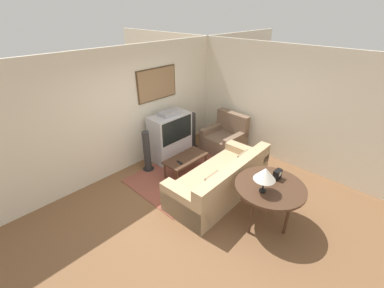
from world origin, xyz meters
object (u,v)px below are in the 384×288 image
(mantel_clock, at_px, (277,174))
(speaker_tower_right, at_px, (193,132))
(console_table, at_px, (270,189))
(table_lamp, at_px, (265,174))
(armchair, at_px, (225,139))
(speaker_tower_left, at_px, (147,152))
(tv, at_px, (170,136))
(couch, at_px, (221,181))
(coffee_table, at_px, (186,159))

(mantel_clock, bearing_deg, speaker_tower_right, 72.93)
(console_table, bearing_deg, table_lamp, 174.11)
(armchair, relative_size, speaker_tower_left, 1.00)
(table_lamp, bearing_deg, tv, 78.42)
(console_table, bearing_deg, mantel_clock, 5.03)
(console_table, distance_m, mantel_clock, 0.29)
(mantel_clock, xyz_separation_m, speaker_tower_right, (0.85, 2.78, -0.42))
(couch, distance_m, mantel_clock, 1.18)
(couch, height_order, armchair, armchair)
(couch, relative_size, table_lamp, 5.22)
(tv, distance_m, coffee_table, 0.86)
(armchair, bearing_deg, mantel_clock, -30.47)
(armchair, distance_m, console_table, 2.65)
(tv, bearing_deg, console_table, -97.16)
(tv, bearing_deg, couch, -99.31)
(table_lamp, bearing_deg, console_table, -5.89)
(couch, bearing_deg, table_lamp, 72.61)
(armchair, height_order, speaker_tower_right, speaker_tower_right)
(mantel_clock, relative_size, speaker_tower_right, 0.17)
(coffee_table, xyz_separation_m, console_table, (-0.10, -2.05, 0.35))
(mantel_clock, height_order, speaker_tower_left, speaker_tower_left)
(speaker_tower_right, bearing_deg, coffee_table, -143.22)
(mantel_clock, bearing_deg, couch, 100.32)
(armchair, distance_m, mantel_clock, 2.52)
(speaker_tower_left, relative_size, speaker_tower_right, 1.00)
(speaker_tower_right, bearing_deg, speaker_tower_left, 180.00)
(armchair, xyz_separation_m, console_table, (-1.57, -2.09, 0.42))
(speaker_tower_left, bearing_deg, table_lamp, -86.54)
(coffee_table, bearing_deg, armchair, 1.55)
(couch, bearing_deg, console_table, 84.67)
(couch, height_order, speaker_tower_right, speaker_tower_right)
(tv, height_order, couch, tv)
(table_lamp, xyz_separation_m, mantel_clock, (0.47, -0.00, -0.24))
(table_lamp, relative_size, speaker_tower_right, 0.45)
(speaker_tower_left, xyz_separation_m, speaker_tower_right, (1.49, 0.00, 0.00))
(mantel_clock, bearing_deg, speaker_tower_left, 102.90)
(couch, bearing_deg, armchair, -147.03)
(armchair, xyz_separation_m, speaker_tower_right, (-0.47, 0.71, 0.15))
(couch, height_order, table_lamp, table_lamp)
(couch, height_order, speaker_tower_left, speaker_tower_left)
(armchair, height_order, coffee_table, armchair)
(console_table, xyz_separation_m, speaker_tower_left, (-0.39, 2.81, -0.27))
(armchair, distance_m, speaker_tower_right, 0.86)
(tv, xyz_separation_m, speaker_tower_right, (0.75, -0.04, -0.13))
(tv, distance_m, armchair, 1.45)
(speaker_tower_left, distance_m, speaker_tower_right, 1.49)
(coffee_table, distance_m, console_table, 2.09)
(console_table, relative_size, speaker_tower_right, 1.18)
(couch, height_order, coffee_table, couch)
(couch, xyz_separation_m, console_table, (-0.06, -1.04, 0.42))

